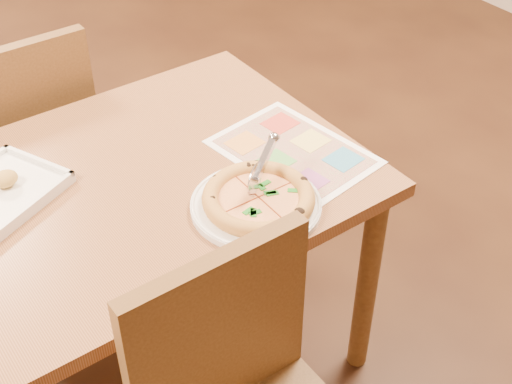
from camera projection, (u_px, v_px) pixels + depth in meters
dining_table at (108, 218)px, 1.80m from camera, size 1.30×0.85×0.72m
chair_far at (24, 131)px, 2.23m from camera, size 0.42×0.42×0.47m
plate at (256, 205)px, 1.70m from camera, size 0.33×0.33×0.02m
pizza at (259, 198)px, 1.69m from camera, size 0.27×0.27×0.04m
pizza_cutter at (261, 166)px, 1.69m from camera, size 0.14×0.09×0.09m
menu at (293, 152)px, 1.88m from camera, size 0.34×0.44×0.00m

